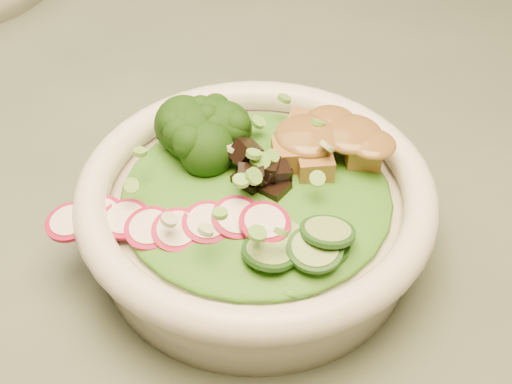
# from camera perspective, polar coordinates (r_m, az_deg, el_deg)

# --- Properties ---
(dining_table) EXTENTS (1.20, 0.80, 0.75)m
(dining_table) POSITION_cam_1_polar(r_m,az_deg,el_deg) (0.65, 8.21, -6.19)
(dining_table) COLOR black
(dining_table) RESTS_ON ground
(salad_bowl) EXTENTS (0.24, 0.24, 0.06)m
(salad_bowl) POSITION_cam_1_polar(r_m,az_deg,el_deg) (0.48, 0.00, -1.59)
(salad_bowl) COLOR silver
(salad_bowl) RESTS_ON dining_table
(lettuce_bed) EXTENTS (0.18, 0.18, 0.02)m
(lettuce_bed) POSITION_cam_1_polar(r_m,az_deg,el_deg) (0.47, 0.00, 0.09)
(lettuce_bed) COLOR #1F5F14
(lettuce_bed) RESTS_ON salad_bowl
(broccoli_florets) EXTENTS (0.09, 0.08, 0.04)m
(broccoli_florets) POSITION_cam_1_polar(r_m,az_deg,el_deg) (0.49, -3.75, 4.80)
(broccoli_florets) COLOR black
(broccoli_florets) RESTS_ON salad_bowl
(radish_slices) EXTENTS (0.10, 0.06, 0.02)m
(radish_slices) POSITION_cam_1_polar(r_m,az_deg,el_deg) (0.44, -6.16, -2.70)
(radish_slices) COLOR maroon
(radish_slices) RESTS_ON salad_bowl
(cucumber_slices) EXTENTS (0.08, 0.08, 0.03)m
(cucumber_slices) POSITION_cam_1_polar(r_m,az_deg,el_deg) (0.43, 4.14, -3.41)
(cucumber_slices) COLOR #7EA55B
(cucumber_slices) RESTS_ON salad_bowl
(mushroom_heap) EXTENTS (0.08, 0.08, 0.04)m
(mushroom_heap) POSITION_cam_1_polar(r_m,az_deg,el_deg) (0.46, 1.11, 1.64)
(mushroom_heap) COLOR black
(mushroom_heap) RESTS_ON salad_bowl
(tofu_cubes) EXTENTS (0.09, 0.07, 0.03)m
(tofu_cubes) POSITION_cam_1_polar(r_m,az_deg,el_deg) (0.48, 5.61, 3.33)
(tofu_cubes) COLOR olive
(tofu_cubes) RESTS_ON salad_bowl
(peanut_sauce) EXTENTS (0.06, 0.05, 0.01)m
(peanut_sauce) POSITION_cam_1_polar(r_m,az_deg,el_deg) (0.48, 5.70, 4.38)
(peanut_sauce) COLOR brown
(peanut_sauce) RESTS_ON tofu_cubes
(scallion_garnish) EXTENTS (0.17, 0.17, 0.02)m
(scallion_garnish) POSITION_cam_1_polar(r_m,az_deg,el_deg) (0.45, 0.00, 1.98)
(scallion_garnish) COLOR #64A83B
(scallion_garnish) RESTS_ON salad_bowl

